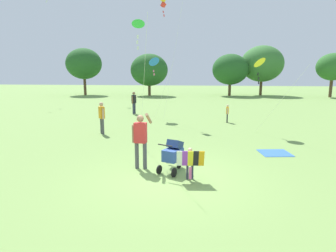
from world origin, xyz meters
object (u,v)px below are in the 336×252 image
object	(u,v)px
kite_green_novelty	(163,3)
kite_adult_black	(138,26)
picnic_blanket	(275,153)
person_sitting_far	(227,112)
person_couple_left	(102,115)
child_with_butterfly_kite	(190,160)
person_adult_flyer	(141,137)
person_red_shirt	(134,101)
stroller	(173,153)
kite_blue_high	(154,62)
kite_orange_delta	(260,63)

from	to	relation	value
kite_green_novelty	kite_adult_black	bearing A→B (deg)	-90.81
picnic_blanket	person_sitting_far	bearing A→B (deg)	100.60
kite_green_novelty	person_sitting_far	world-z (taller)	kite_green_novelty
kite_green_novelty	person_couple_left	distance (m)	8.26
child_with_butterfly_kite	person_sitting_far	xyz separation A→B (m)	(1.86, 9.92, 0.07)
person_adult_flyer	person_couple_left	xyz separation A→B (m)	(-3.07, 5.00, -0.11)
kite_green_novelty	person_red_shirt	world-z (taller)	kite_green_novelty
stroller	child_with_butterfly_kite	bearing A→B (deg)	-48.34
child_with_butterfly_kite	person_adult_flyer	distance (m)	1.86
child_with_butterfly_kite	kite_green_novelty	xyz separation A→B (m)	(-2.18, 10.57, 6.62)
stroller	person_couple_left	xyz separation A→B (m)	(-4.13, 5.19, 0.34)
kite_green_novelty	picnic_blanket	distance (m)	11.62
kite_green_novelty	person_red_shirt	bearing A→B (deg)	138.65
person_sitting_far	picnic_blanket	world-z (taller)	person_sitting_far
kite_adult_black	kite_blue_high	distance (m)	7.47
kite_green_novelty	person_couple_left	world-z (taller)	kite_green_novelty
person_adult_flyer	person_sitting_far	world-z (taller)	person_adult_flyer
person_adult_flyer	stroller	distance (m)	1.17
person_adult_flyer	kite_orange_delta	xyz separation A→B (m)	(4.72, 6.33, 2.45)
kite_adult_black	picnic_blanket	distance (m)	7.30
picnic_blanket	child_with_butterfly_kite	bearing A→B (deg)	-134.71
kite_green_novelty	person_red_shirt	size ratio (longest dim) A/B	4.62
kite_adult_black	kite_orange_delta	world-z (taller)	kite_adult_black
kite_green_novelty	person_couple_left	xyz separation A→B (m)	(-2.50, -4.76, -6.26)
kite_green_novelty	picnic_blanket	bearing A→B (deg)	-54.39
person_adult_flyer	person_sitting_far	bearing A→B (deg)	69.15
person_red_shirt	kite_blue_high	bearing A→B (deg)	-42.25
kite_blue_high	picnic_blanket	size ratio (longest dim) A/B	3.61
kite_orange_delta	picnic_blanket	world-z (taller)	kite_orange_delta
kite_blue_high	person_couple_left	xyz separation A→B (m)	(-1.79, -5.34, -2.78)
kite_adult_black	stroller	bearing A→B (deg)	-61.46
kite_orange_delta	kite_blue_high	world-z (taller)	kite_blue_high
person_red_shirt	person_sitting_far	xyz separation A→B (m)	(6.57, -2.87, -0.31)
person_red_shirt	picnic_blanket	bearing A→B (deg)	-50.89
stroller	kite_orange_delta	xyz separation A→B (m)	(3.66, 6.51, 2.90)
person_couple_left	picnic_blanket	bearing A→B (deg)	-18.75
kite_adult_black	person_red_shirt	world-z (taller)	kite_adult_black
person_red_shirt	person_couple_left	distance (m)	6.99
person_adult_flyer	person_red_shirt	xyz separation A→B (m)	(-3.10, 11.99, -0.08)
child_with_butterfly_kite	person_red_shirt	xyz separation A→B (m)	(-4.71, 12.80, 0.39)
person_red_shirt	person_sitting_far	world-z (taller)	person_red_shirt
person_couple_left	kite_blue_high	bearing A→B (deg)	71.50
child_with_butterfly_kite	kite_orange_delta	xyz separation A→B (m)	(3.11, 7.13, 2.92)
child_with_butterfly_kite	person_sitting_far	world-z (taller)	person_sitting_far
person_red_shirt	person_couple_left	bearing A→B (deg)	-89.76
stroller	picnic_blanket	distance (m)	4.51
stroller	picnic_blanket	bearing A→B (deg)	34.66
child_with_butterfly_kite	picnic_blanket	bearing A→B (deg)	45.29
kite_adult_black	person_red_shirt	size ratio (longest dim) A/B	3.12
stroller	kite_green_novelty	bearing A→B (deg)	99.31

